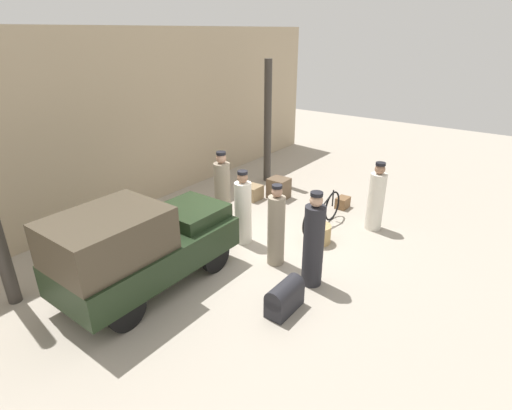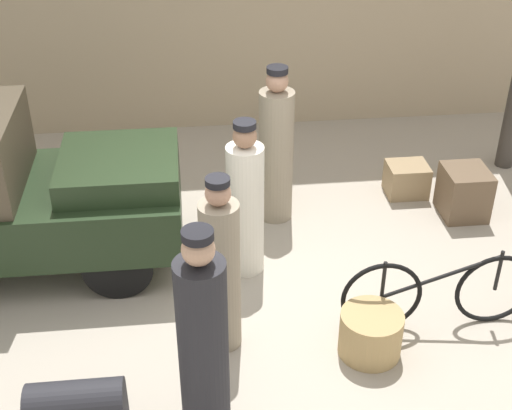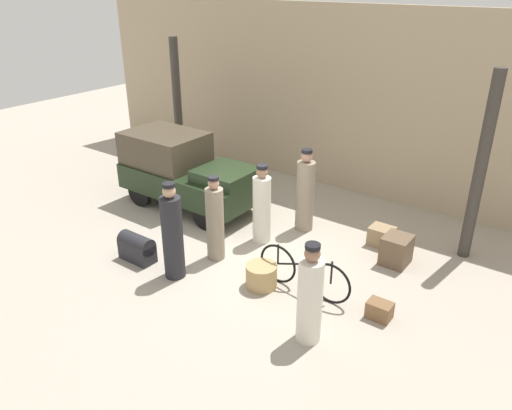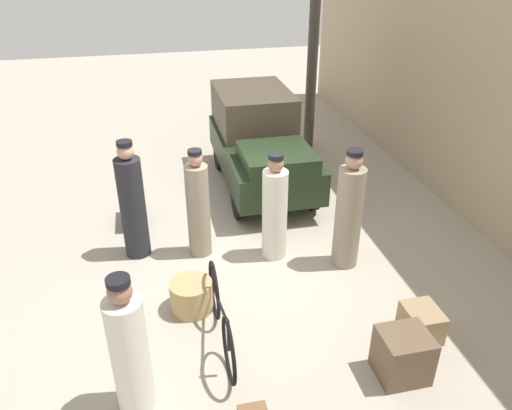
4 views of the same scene
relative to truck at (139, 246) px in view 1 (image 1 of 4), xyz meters
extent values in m
plane|color=#A89E8E|center=(2.39, -0.85, -0.91)|extent=(30.00, 30.00, 0.00)
cube|color=tan|center=(2.39, 3.22, 1.34)|extent=(16.00, 0.15, 4.50)
cylinder|color=#38332D|center=(6.12, 1.54, 0.92)|extent=(0.23, 0.23, 3.66)
cylinder|color=black|center=(1.24, 0.68, -0.57)|extent=(0.69, 0.12, 0.69)
cylinder|color=black|center=(1.24, -0.68, -0.57)|extent=(0.69, 0.12, 0.69)
cylinder|color=black|center=(-0.85, 0.68, -0.57)|extent=(0.69, 0.12, 0.69)
cylinder|color=black|center=(-0.85, -0.68, -0.57)|extent=(0.69, 0.12, 0.69)
cube|color=black|center=(0.20, 0.00, -0.25)|extent=(3.37, 1.51, 0.58)
cube|color=#473D2D|center=(-0.56, 0.00, 0.42)|extent=(1.85, 1.39, 0.76)
cube|color=black|center=(1.29, 0.00, 0.17)|extent=(1.18, 1.18, 0.26)
torus|color=black|center=(4.72, -1.44, -0.53)|extent=(0.75, 0.04, 0.75)
torus|color=black|center=(3.66, -1.44, -0.53)|extent=(0.75, 0.04, 0.75)
cylinder|color=black|center=(4.19, -1.44, -0.35)|extent=(1.08, 0.04, 0.41)
cylinder|color=black|center=(3.66, -1.44, -0.34)|extent=(0.04, 0.04, 0.39)
cylinder|color=black|center=(4.72, -1.44, -0.32)|extent=(0.04, 0.04, 0.43)
cylinder|color=tan|center=(3.50, -1.72, -0.70)|extent=(0.56, 0.56, 0.42)
cylinder|color=silver|center=(4.90, -2.45, -0.22)|extent=(0.38, 0.38, 1.38)
sphere|color=#936B51|center=(4.90, -2.45, 0.59)|extent=(0.24, 0.24, 0.24)
cylinder|color=black|center=(4.90, -2.45, 0.71)|extent=(0.23, 0.23, 0.07)
cylinder|color=#232328|center=(2.01, -2.39, -0.12)|extent=(0.38, 0.38, 1.58)
sphere|color=tan|center=(2.01, -2.39, 0.79)|extent=(0.24, 0.24, 0.24)
cylinder|color=black|center=(2.01, -2.39, 0.91)|extent=(0.22, 0.22, 0.06)
cylinder|color=gray|center=(2.20, -1.44, -0.18)|extent=(0.35, 0.35, 1.47)
sphere|color=tan|center=(2.20, -1.44, 0.66)|extent=(0.21, 0.21, 0.21)
cylinder|color=black|center=(2.20, -1.44, 0.77)|extent=(0.20, 0.20, 0.06)
cylinder|color=silver|center=(2.52, -0.35, -0.20)|extent=(0.37, 0.37, 1.41)
sphere|color=#936B51|center=(2.52, -0.35, 0.62)|extent=(0.23, 0.23, 0.23)
cylinder|color=black|center=(2.52, -0.35, 0.74)|extent=(0.22, 0.22, 0.06)
cylinder|color=gray|center=(2.96, 0.63, -0.14)|extent=(0.39, 0.39, 1.55)
sphere|color=tan|center=(2.96, 0.63, 0.76)|extent=(0.24, 0.24, 0.24)
cylinder|color=black|center=(2.96, 0.63, 0.88)|extent=(0.23, 0.23, 0.07)
cube|color=brown|center=(5.13, 0.43, -0.62)|extent=(0.50, 0.55, 0.58)
cube|color=#937A56|center=(4.62, 0.96, -0.71)|extent=(0.48, 0.41, 0.39)
cube|color=#232328|center=(1.03, -2.42, -0.72)|extent=(0.74, 0.35, 0.38)
cylinder|color=#232328|center=(1.03, -2.42, -0.54)|extent=(0.74, 0.35, 0.35)
cube|color=brown|center=(5.58, -1.34, -0.76)|extent=(0.40, 0.29, 0.29)
camera|label=1|loc=(-3.70, -5.34, 3.50)|focal=28.00mm
camera|label=2|loc=(1.98, -6.35, 3.57)|focal=50.00mm
camera|label=3|loc=(7.86, -7.84, 4.19)|focal=35.00mm
camera|label=4|loc=(8.69, -2.03, 3.48)|focal=35.00mm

